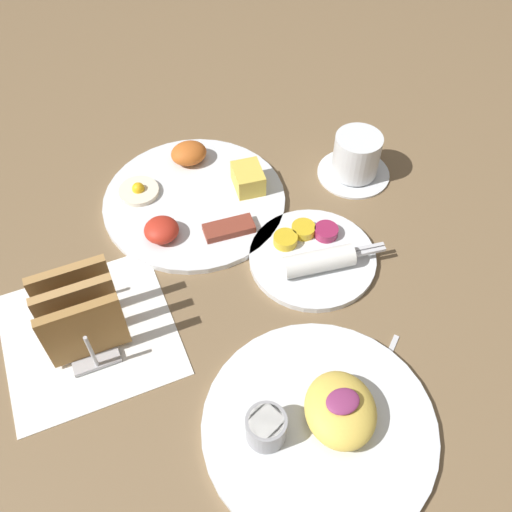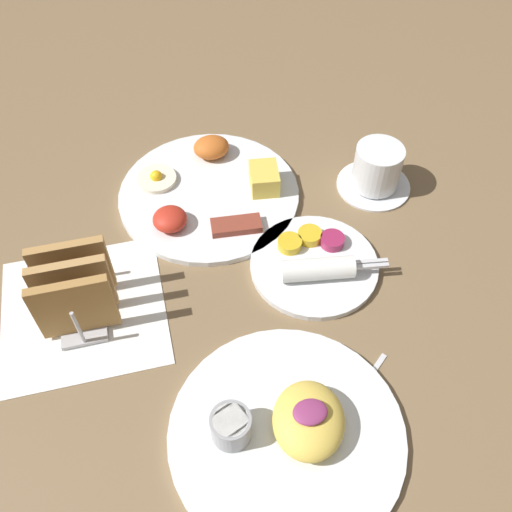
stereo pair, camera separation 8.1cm
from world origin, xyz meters
name	(u,v)px [view 1 (the left image)]	position (x,y,z in m)	size (l,w,h in m)	color
ground_plane	(217,315)	(0.00, 0.00, 0.00)	(3.00, 3.00, 0.00)	brown
napkin_flat	(89,334)	(-0.17, 0.04, 0.00)	(0.22, 0.22, 0.00)	white
plate_breakfast	(195,197)	(0.04, 0.22, 0.01)	(0.29, 0.29, 0.05)	white
plate_condiments	(313,256)	(0.16, 0.04, 0.01)	(0.19, 0.19, 0.04)	white
plate_foreground	(321,422)	(0.06, -0.20, 0.01)	(0.28, 0.28, 0.06)	white
toast_rack	(80,313)	(-0.17, 0.04, 0.05)	(0.10, 0.12, 0.10)	#B7B7BC
coffee_cup	(356,158)	(0.31, 0.17, 0.04)	(0.12, 0.12, 0.08)	white
teaspoon	(374,389)	(0.14, -0.18, 0.00)	(0.11, 0.09, 0.01)	silver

